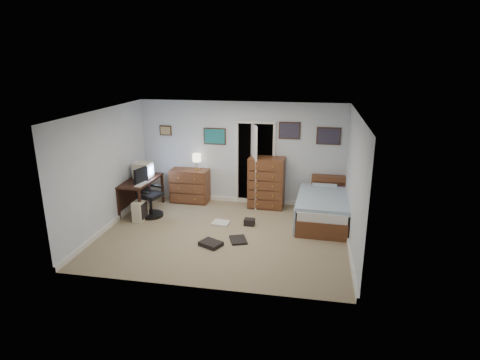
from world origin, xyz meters
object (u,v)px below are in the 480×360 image
computer_desk (137,187)px  bed (322,207)px  tall_dresser (266,183)px  office_chair (148,198)px  low_dresser (190,186)px

computer_desk → bed: 4.29m
computer_desk → tall_dresser: size_ratio=1.09×
office_chair → low_dresser: size_ratio=1.18×
tall_dresser → low_dresser: bearing=-177.9°
tall_dresser → bed: size_ratio=0.59×
tall_dresser → computer_desk: bearing=-162.5°
computer_desk → bed: bearing=3.8°
low_dresser → tall_dresser: tall_dresser is taller
office_chair → bed: 3.92m
computer_desk → low_dresser: low_dresser is taller
computer_desk → tall_dresser: tall_dresser is taller
office_chair → tall_dresser: size_ratio=0.90×
office_chair → bed: (3.89, 0.43, -0.11)m
low_dresser → tall_dresser: size_ratio=0.76×
computer_desk → office_chair: 0.50m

